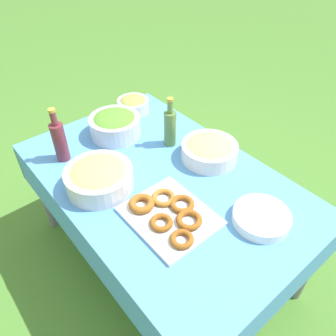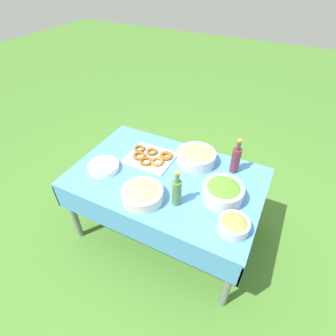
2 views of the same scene
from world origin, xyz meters
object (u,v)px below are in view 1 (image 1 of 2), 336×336
object	(u,v)px
olive_oil_bottle	(170,127)
wine_bottle	(59,140)
donut_platter	(169,214)
salad_bowl	(115,124)
plate_stack	(261,218)
bread_bowl	(99,177)
pasta_bowl	(210,150)
olive_bowl	(133,104)

from	to	relation	value
olive_oil_bottle	wine_bottle	xyz separation A→B (m)	(-0.26, -0.52, 0.01)
donut_platter	salad_bowl	bearing A→B (deg)	166.00
donut_platter	wine_bottle	xyz separation A→B (m)	(-0.68, -0.17, 0.10)
plate_stack	bread_bowl	bearing A→B (deg)	-146.56
olive_oil_bottle	donut_platter	bearing A→B (deg)	-40.73
salad_bowl	plate_stack	world-z (taller)	salad_bowl
pasta_bowl	wine_bottle	world-z (taller)	wine_bottle
salad_bowl	olive_bowl	world-z (taller)	salad_bowl
wine_bottle	olive_bowl	world-z (taller)	wine_bottle
pasta_bowl	wine_bottle	xyz separation A→B (m)	(-0.50, -0.60, 0.06)
olive_oil_bottle	bread_bowl	distance (m)	0.49
bread_bowl	olive_bowl	bearing A→B (deg)	131.63
bread_bowl	donut_platter	bearing A→B (deg)	19.67
plate_stack	olive_bowl	world-z (taller)	olive_bowl
salad_bowl	bread_bowl	size ratio (longest dim) A/B	0.90
olive_oil_bottle	pasta_bowl	bearing A→B (deg)	18.53
plate_stack	olive_oil_bottle	bearing A→B (deg)	174.74
olive_oil_bottle	olive_bowl	world-z (taller)	olive_oil_bottle
pasta_bowl	wine_bottle	distance (m)	0.78
bread_bowl	olive_oil_bottle	bearing A→B (deg)	95.90
olive_oil_bottle	bread_bowl	bearing A→B (deg)	-84.10
wine_bottle	bread_bowl	world-z (taller)	wine_bottle
plate_stack	olive_bowl	size ratio (longest dim) A/B	1.24
donut_platter	olive_oil_bottle	bearing A→B (deg)	139.27
donut_platter	bread_bowl	xyz separation A→B (m)	(-0.36, -0.13, 0.05)
wine_bottle	pasta_bowl	bearing A→B (deg)	50.35
salad_bowl	donut_platter	xyz separation A→B (m)	(0.68, -0.17, -0.05)
plate_stack	olive_bowl	bearing A→B (deg)	174.30
salad_bowl	donut_platter	bearing A→B (deg)	-14.00
salad_bowl	donut_platter	world-z (taller)	salad_bowl
wine_bottle	olive_oil_bottle	bearing A→B (deg)	63.08
donut_platter	plate_stack	world-z (taller)	same
pasta_bowl	donut_platter	world-z (taller)	pasta_bowl
olive_oil_bottle	olive_bowl	size ratio (longest dim) A/B	1.43
pasta_bowl	olive_oil_bottle	world-z (taller)	olive_oil_bottle
donut_platter	plate_stack	distance (m)	0.40
bread_bowl	olive_bowl	distance (m)	0.71
wine_bottle	bread_bowl	distance (m)	0.32
donut_platter	bread_bowl	world-z (taller)	bread_bowl
salad_bowl	olive_bowl	distance (m)	0.27
donut_platter	wine_bottle	world-z (taller)	wine_bottle
plate_stack	salad_bowl	bearing A→B (deg)	-172.87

